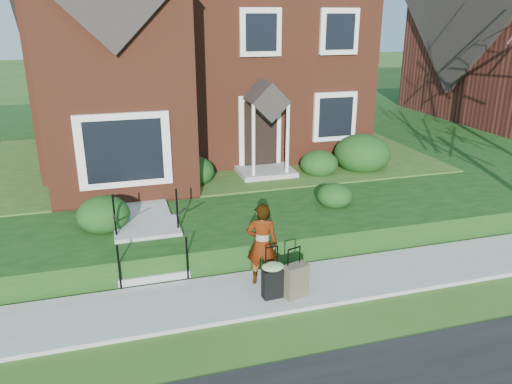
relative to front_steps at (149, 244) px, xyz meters
name	(u,v)px	position (x,y,z in m)	size (l,w,h in m)	color
ground	(290,289)	(2.50, -1.84, -0.47)	(120.00, 120.00, 0.00)	#2D5119
sidewalk	(290,288)	(2.50, -1.84, -0.43)	(60.00, 1.60, 0.08)	#9E9B93
terrace	(290,138)	(6.50, 9.06, -0.17)	(44.00, 20.00, 0.60)	#12370F
walkway	(139,190)	(0.00, 3.16, 0.16)	(1.20, 6.00, 0.06)	#9E9B93
main_house	(188,9)	(2.29, 7.76, 4.79)	(10.40, 10.20, 9.40)	maroon
front_steps	(149,244)	(0.00, 0.00, 0.00)	(1.40, 2.02, 1.50)	#9E9B93
foundation_shrubs	(255,167)	(3.16, 2.87, 0.61)	(9.73, 3.93, 1.19)	#133610
woman	(262,244)	(2.02, -1.57, 0.44)	(0.61, 0.40, 1.66)	#999999
suitcase_black	(273,278)	(2.05, -2.13, 0.00)	(0.44, 0.37, 1.01)	black
suitcase_olive	(296,281)	(2.47, -2.22, -0.07)	(0.50, 0.36, 0.97)	brown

